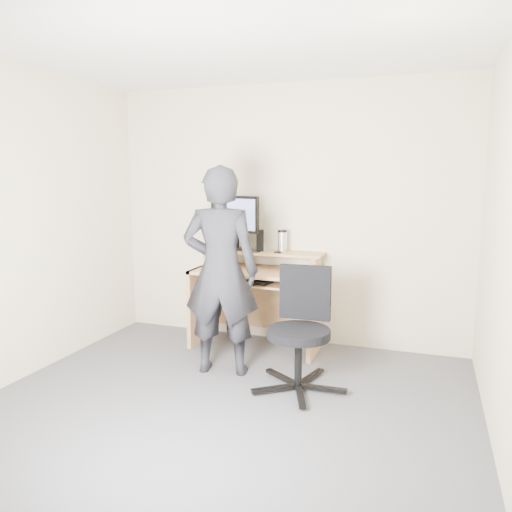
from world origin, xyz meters
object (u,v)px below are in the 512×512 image
Objects in this scene: desk at (259,289)px; monitor at (235,217)px; person at (221,271)px; office_chair at (301,325)px.

desk is 0.74m from monitor.
person is at bearing -95.29° from desk.
desk is 0.84m from person.
office_chair is at bearing 162.31° from person.
monitor is 0.95m from person.
monitor is 0.60× the size of office_chair.
monitor reaches higher than office_chair.
desk is at bearing 124.62° from office_chair.
person reaches higher than monitor.
monitor is at bearing 132.82° from office_chair.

